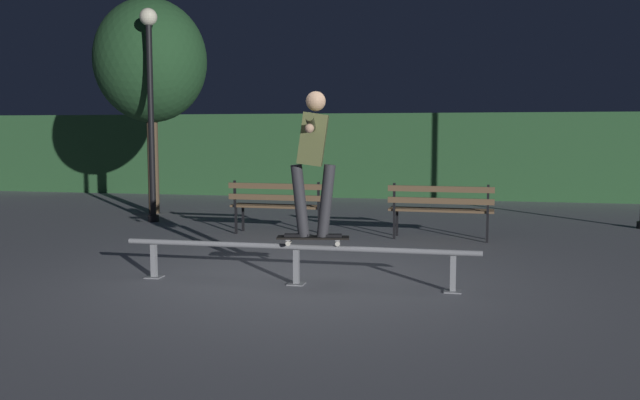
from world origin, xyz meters
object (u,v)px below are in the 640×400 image
at_px(skateboard, 313,238).
at_px(park_bench_left_center, 441,205).
at_px(grind_rail, 296,253).
at_px(park_bench_leftmost, 278,202).
at_px(skateboarder, 313,151).
at_px(tree_far_left, 151,61).
at_px(lamp_post_left, 150,87).

relative_size(skateboard, park_bench_left_center, 0.50).
distance_m(grind_rail, skateboard, 0.26).
bearing_deg(park_bench_left_center, park_bench_leftmost, 180.00).
bearing_deg(park_bench_left_center, skateboard, -110.14).
bearing_deg(park_bench_leftmost, skateboarder, -68.49).
relative_size(skateboarder, tree_far_left, 0.36).
distance_m(tree_far_left, lamp_post_left, 1.47).
height_order(park_bench_left_center, lamp_post_left, lamp_post_left).
xyz_separation_m(grind_rail, park_bench_left_center, (1.44, 3.41, 0.19)).
distance_m(park_bench_left_center, tree_far_left, 6.80).
bearing_deg(grind_rail, lamp_post_left, 130.83).
relative_size(skateboard, skateboarder, 0.51).
relative_size(grind_rail, skateboarder, 2.53).
distance_m(grind_rail, skateboarder, 1.13).
xyz_separation_m(grind_rail, skateboarder, (0.19, 0.00, 1.11)).
relative_size(grind_rail, park_bench_leftmost, 2.44).
distance_m(park_bench_leftmost, lamp_post_left, 3.50).
bearing_deg(park_bench_left_center, skateboarder, -110.10).
xyz_separation_m(skateboarder, park_bench_leftmost, (-1.34, 3.41, -0.92)).
height_order(park_bench_leftmost, lamp_post_left, lamp_post_left).
height_order(skateboarder, tree_far_left, tree_far_left).
distance_m(skateboard, lamp_post_left, 6.35).
xyz_separation_m(skateboard, tree_far_left, (-4.63, 5.69, 2.57)).
height_order(skateboard, skateboarder, skateboarder).
distance_m(skateboard, park_bench_left_center, 3.63).
distance_m(skateboard, tree_far_left, 7.77).
bearing_deg(park_bench_leftmost, skateboard, -68.54).
xyz_separation_m(tree_far_left, lamp_post_left, (0.57, -1.21, -0.60)).
xyz_separation_m(park_bench_leftmost, tree_far_left, (-3.29, 2.28, 2.55)).
bearing_deg(park_bench_left_center, lamp_post_left, 168.65).
distance_m(skateboarder, park_bench_left_center, 3.74).
xyz_separation_m(grind_rail, skateboard, (0.19, -0.00, 0.18)).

